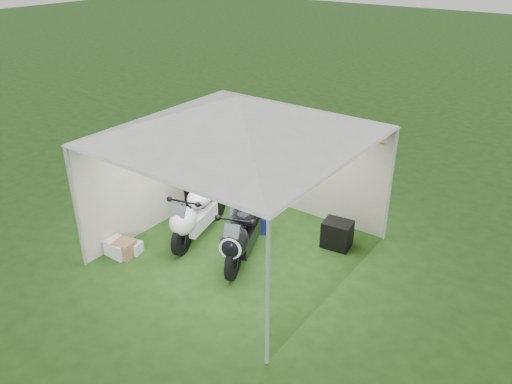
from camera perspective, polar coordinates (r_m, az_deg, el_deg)
ground at (r=9.48m, az=-1.76°, el=-6.73°), size 80.00×80.00×0.00m
canopy_tent at (r=8.37m, az=-1.87°, el=8.25°), size 5.66×5.66×3.00m
motorcycle_white at (r=9.66m, az=-6.79°, el=-2.28°), size 0.80×2.05×1.02m
motorcycle_black at (r=8.98m, az=-1.47°, el=-4.34°), size 1.05×2.07×1.07m
paddock_stand at (r=10.01m, az=0.16°, el=-3.60°), size 0.53×0.43×0.35m
person_dark_jacket at (r=10.32m, az=-7.03°, el=1.91°), size 0.94×0.76×1.86m
person_blue_jacket at (r=9.07m, az=-2.05°, el=-1.50°), size 0.50×0.72×1.88m
equipment_box at (r=9.61m, az=9.26°, el=-4.77°), size 0.58×0.49×0.53m
crate_0 at (r=9.64m, az=-15.40°, el=-6.16°), size 0.45×0.35×0.30m
crate_1 at (r=9.57m, az=-14.80°, el=-6.29°), size 0.42×0.42×0.31m
crate_2 at (r=9.66m, az=-13.83°, el=-6.16°), size 0.34×0.30×0.21m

